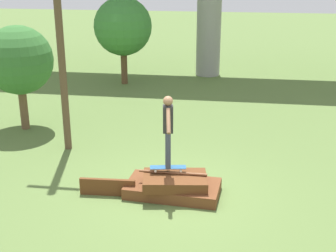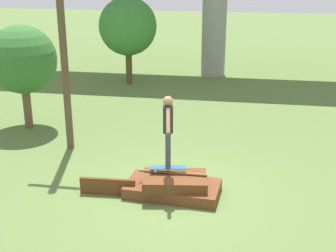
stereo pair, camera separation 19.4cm
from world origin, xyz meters
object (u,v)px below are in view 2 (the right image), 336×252
at_px(skateboard, 168,167).
at_px(tree_behind_left, 22,60).
at_px(tree_behind_right, 128,27).
at_px(skater, 168,127).
at_px(utility_pole, 60,9).

height_order(skateboard, tree_behind_left, tree_behind_left).
bearing_deg(tree_behind_right, tree_behind_left, -106.51).
xyz_separation_m(skateboard, skater, (-0.00, 0.00, 0.98)).
relative_size(skateboard, tree_behind_left, 0.26).
relative_size(skateboard, utility_pole, 0.11).
bearing_deg(skateboard, tree_behind_right, 108.93).
height_order(tree_behind_left, tree_behind_right, tree_behind_right).
bearing_deg(tree_behind_left, tree_behind_right, 73.49).
relative_size(utility_pole, tree_behind_left, 2.30).
height_order(skater, tree_behind_left, tree_behind_left).
xyz_separation_m(skateboard, tree_behind_left, (-5.13, 3.67, 1.56)).
height_order(utility_pole, tree_behind_left, utility_pole).
relative_size(skater, tree_behind_left, 0.51).
distance_m(utility_pole, tree_behind_left, 2.92).
xyz_separation_m(utility_pole, tree_behind_right, (-0.13, 7.47, -1.44)).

